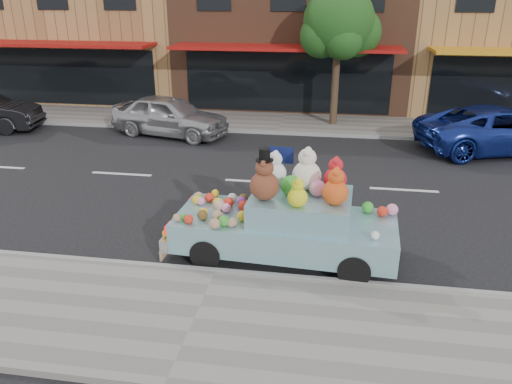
% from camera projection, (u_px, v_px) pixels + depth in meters
% --- Properties ---
extents(ground, '(120.00, 120.00, 0.00)m').
position_uv_depth(ground, '(257.00, 182.00, 13.97)').
color(ground, black).
rests_on(ground, ground).
extents(near_sidewalk, '(60.00, 3.00, 0.12)m').
position_uv_depth(near_sidewalk, '(194.00, 321.00, 8.00)').
color(near_sidewalk, gray).
rests_on(near_sidewalk, ground).
extents(far_sidewalk, '(60.00, 3.00, 0.12)m').
position_uv_depth(far_sidewalk, '(282.00, 123.00, 19.90)').
color(far_sidewalk, gray).
rests_on(far_sidewalk, ground).
extents(near_kerb, '(60.00, 0.12, 0.13)m').
position_uv_depth(near_kerb, '(216.00, 272.00, 9.37)').
color(near_kerb, gray).
rests_on(near_kerb, ground).
extents(far_kerb, '(60.00, 0.12, 0.13)m').
position_uv_depth(far_kerb, '(278.00, 133.00, 18.52)').
color(far_kerb, gray).
rests_on(far_kerb, ground).
extents(storefront_left, '(10.00, 9.80, 7.30)m').
position_uv_depth(storefront_left, '(97.00, 19.00, 25.00)').
color(storefront_left, '#A77946').
rests_on(storefront_left, ground).
extents(storefront_mid, '(10.00, 9.80, 7.30)m').
position_uv_depth(storefront_mid, '(296.00, 20.00, 23.55)').
color(storefront_mid, brown).
rests_on(storefront_mid, ground).
extents(street_tree, '(3.00, 2.70, 5.22)m').
position_uv_depth(street_tree, '(339.00, 28.00, 18.28)').
color(street_tree, '#38281C').
rests_on(street_tree, ground).
extents(car_silver, '(4.62, 2.73, 1.47)m').
position_uv_depth(car_silver, '(170.00, 116.00, 18.16)').
color(car_silver, '#B2B2B7').
rests_on(car_silver, ground).
extents(car_blue, '(5.79, 3.90, 1.48)m').
position_uv_depth(car_blue, '(500.00, 129.00, 16.35)').
color(car_blue, '#1B3097').
rests_on(car_blue, ground).
extents(art_car, '(4.58, 2.00, 2.35)m').
position_uv_depth(art_car, '(287.00, 220.00, 9.79)').
color(art_car, black).
rests_on(art_car, ground).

